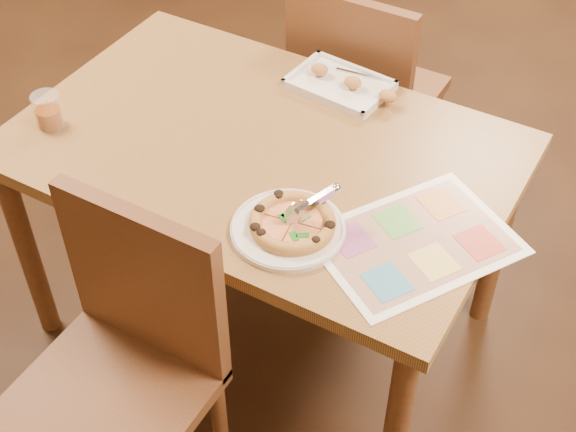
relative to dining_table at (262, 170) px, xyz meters
The scene contains 9 objects.
dining_table is the anchor object (origin of this frame).
chair_near 0.61m from the dining_table, 90.00° to the right, with size 0.42×0.42×0.47m.
chair_far 0.61m from the dining_table, 90.00° to the left, with size 0.42×0.42×0.47m.
plate 0.34m from the dining_table, 47.80° to the right, with size 0.27×0.27×0.01m, color silver.
pizza 0.35m from the dining_table, 45.93° to the right, with size 0.20×0.20×0.03m.
pizza_cutter 0.37m from the dining_table, 38.09° to the right, with size 0.08×0.12×0.08m.
appetizer_tray 0.35m from the dining_table, 78.30° to the left, with size 0.33×0.22×0.05m.
glass_tumbler 0.59m from the dining_table, 158.64° to the right, with size 0.08×0.08×0.10m.
menu 0.52m from the dining_table, 14.67° to the right, with size 0.32×0.44×0.01m, color white.
Camera 1 is at (0.88, -1.39, 2.04)m, focal length 50.00 mm.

